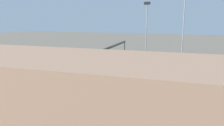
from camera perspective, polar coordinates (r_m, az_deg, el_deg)
The scene contains 18 objects.
ground_plane at distance 85.51m, azimuth -2.89°, elevation -1.44°, with size 400.00×400.00×0.00m, color #756B5B.
track_bed_0 at distance 104.02m, azimuth 1.02°, elevation 0.96°, with size 140.00×2.80×0.12m, color #4C443D.
track_bed_1 at distance 99.34m, azimuth 0.18°, elevation 0.45°, with size 140.00×2.80×0.12m, color #3D3833.
track_bed_2 at distance 94.68m, azimuth -0.74°, elevation -0.11°, with size 140.00×2.80×0.12m, color #4C443D.
track_bed_3 at distance 90.07m, azimuth -1.76°, elevation -0.72°, with size 140.00×2.80×0.12m, color #3D3833.
track_bed_4 at distance 85.49m, azimuth -2.89°, elevation -1.40°, with size 140.00×2.80×0.12m, color #4C443D.
track_bed_5 at distance 80.97m, azimuth -4.15°, elevation -2.16°, with size 140.00×2.80×0.12m, color #4C443D.
track_bed_6 at distance 76.50m, azimuth -5.56°, elevation -3.00°, with size 140.00×2.80×0.12m, color #3D3833.
track_bed_7 at distance 72.11m, azimuth -7.14°, elevation -3.95°, with size 140.00×2.80×0.12m, color #4C443D.
track_bed_8 at distance 67.80m, azimuth -8.93°, elevation -5.01°, with size 140.00×2.80×0.12m, color #4C443D.
train_on_track_3 at distance 89.55m, azimuth -1.61°, elevation 0.58°, with size 10.00×3.00×5.00m.
train_on_track_1 at distance 104.18m, azimuth -7.37°, elevation 2.05°, with size 10.00×3.00×5.00m.
train_on_track_6 at distance 70.31m, azimuth 23.05°, elevation -3.56°, with size 47.20×3.00×3.80m.
train_on_track_2 at distance 91.45m, azimuth 5.43°, elevation 1.06°, with size 95.60×3.00×5.00m.
light_mast_0 at distance 99.82m, azimuth 18.23°, elevation 11.62°, with size 2.80×0.70×32.68m.
light_mast_2 at distance 102.09m, azimuth 8.98°, elevation 10.12°, with size 2.80×0.70×26.36m.
signal_gantry at distance 82.89m, azimuth -0.62°, elevation 3.64°, with size 0.70×45.00×8.80m.
maintenance_shed at distance 39.84m, azimuth -17.04°, elevation -7.43°, with size 58.37×18.94×13.31m, color tan.
Camera 1 is at (-29.76, 77.80, 19.31)m, focal length 35.18 mm.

